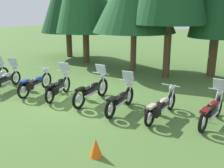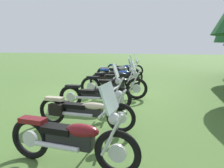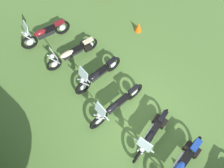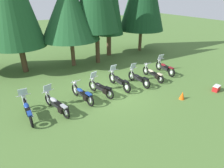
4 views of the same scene
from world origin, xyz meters
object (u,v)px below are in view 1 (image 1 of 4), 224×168
(motorcycle_1, at_px, (4,80))
(motorcycle_6, at_px, (161,106))
(motorcycle_2, at_px, (35,83))
(motorcycle_7, at_px, (212,110))
(traffic_cone, at_px, (96,148))
(motorcycle_4, at_px, (92,90))
(motorcycle_3, at_px, (58,87))
(motorcycle_5, at_px, (121,99))

(motorcycle_1, distance_m, motorcycle_6, 7.26)
(motorcycle_2, xyz_separation_m, motorcycle_6, (5.61, 0.45, -0.04))
(motorcycle_2, relative_size, motorcycle_7, 1.02)
(traffic_cone, bearing_deg, motorcycle_4, 128.49)
(motorcycle_2, bearing_deg, motorcycle_7, -94.14)
(motorcycle_1, bearing_deg, motorcycle_3, -95.84)
(traffic_cone, bearing_deg, motorcycle_2, 153.06)
(motorcycle_2, distance_m, traffic_cone, 5.85)
(traffic_cone, bearing_deg, motorcycle_1, 161.78)
(motorcycle_6, distance_m, traffic_cone, 3.13)
(motorcycle_1, height_order, motorcycle_6, motorcycle_1)
(motorcycle_4, bearing_deg, traffic_cone, -145.45)
(motorcycle_2, bearing_deg, motorcycle_1, 92.93)
(motorcycle_7, bearing_deg, motorcycle_3, 101.59)
(motorcycle_5, relative_size, traffic_cone, 4.60)
(motorcycle_7, bearing_deg, motorcycle_5, 106.18)
(motorcycle_3, xyz_separation_m, motorcycle_5, (2.92, 0.14, -0.03))
(motorcycle_1, bearing_deg, motorcycle_4, -95.06)
(motorcycle_1, distance_m, traffic_cone, 7.17)
(motorcycle_1, height_order, motorcycle_5, motorcycle_5)
(motorcycle_1, bearing_deg, motorcycle_2, -92.34)
(motorcycle_3, distance_m, motorcycle_5, 2.92)
(motorcycle_4, bearing_deg, motorcycle_3, 99.20)
(motorcycle_2, distance_m, motorcycle_6, 5.63)
(motorcycle_5, bearing_deg, motorcycle_6, -88.30)
(motorcycle_4, bearing_deg, motorcycle_1, 97.73)
(motorcycle_2, bearing_deg, motorcycle_4, -91.41)
(motorcycle_5, height_order, motorcycle_6, motorcycle_5)
(motorcycle_1, relative_size, motorcycle_5, 1.04)
(motorcycle_2, bearing_deg, motorcycle_3, -95.18)
(motorcycle_1, height_order, motorcycle_7, motorcycle_7)
(motorcycle_1, relative_size, traffic_cone, 4.79)
(motorcycle_1, distance_m, motorcycle_5, 5.79)
(motorcycle_2, height_order, motorcycle_6, motorcycle_2)
(motorcycle_7, relative_size, traffic_cone, 4.64)
(motorcycle_1, relative_size, motorcycle_4, 0.94)
(motorcycle_2, distance_m, motorcycle_7, 7.20)
(motorcycle_4, relative_size, motorcycle_5, 1.11)
(motorcycle_2, relative_size, motorcycle_3, 1.08)
(motorcycle_3, height_order, motorcycle_4, motorcycle_4)
(motorcycle_2, relative_size, motorcycle_5, 1.03)
(motorcycle_4, bearing_deg, motorcycle_2, 96.11)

